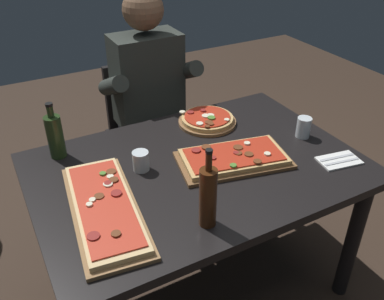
# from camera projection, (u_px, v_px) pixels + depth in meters

# --- Properties ---
(ground_plane) EXTENTS (6.40, 6.40, 0.00)m
(ground_plane) POSITION_uv_depth(u_px,v_px,m) (196.00, 281.00, 2.20)
(ground_plane) COLOR #38281E
(dining_table) EXTENTS (1.40, 0.96, 0.74)m
(dining_table) POSITION_uv_depth(u_px,v_px,m) (197.00, 183.00, 1.85)
(dining_table) COLOR black
(dining_table) RESTS_ON ground_plane
(pizza_rectangular_front) EXTENTS (0.53, 0.35, 0.05)m
(pizza_rectangular_front) POSITION_uv_depth(u_px,v_px,m) (233.00, 158.00, 1.82)
(pizza_rectangular_front) COLOR brown
(pizza_rectangular_front) RESTS_ON dining_table
(pizza_rectangular_left) EXTENTS (0.31, 0.64, 0.05)m
(pizza_rectangular_left) POSITION_uv_depth(u_px,v_px,m) (105.00, 207.00, 1.54)
(pizza_rectangular_left) COLOR olive
(pizza_rectangular_left) RESTS_ON dining_table
(pizza_round_far) EXTENTS (0.29, 0.29, 0.05)m
(pizza_round_far) POSITION_uv_depth(u_px,v_px,m) (207.00, 120.00, 2.11)
(pizza_round_far) COLOR brown
(pizza_round_far) RESTS_ON dining_table
(wine_bottle_dark) EXTENTS (0.07, 0.07, 0.26)m
(wine_bottle_dark) POSITION_uv_depth(u_px,v_px,m) (55.00, 136.00, 1.81)
(wine_bottle_dark) COLOR #233819
(wine_bottle_dark) RESTS_ON dining_table
(oil_bottle_amber) EXTENTS (0.06, 0.06, 0.31)m
(oil_bottle_amber) POSITION_uv_depth(u_px,v_px,m) (208.00, 196.00, 1.43)
(oil_bottle_amber) COLOR #47230F
(oil_bottle_amber) RESTS_ON dining_table
(tumbler_near_camera) EXTENTS (0.07, 0.07, 0.10)m
(tumbler_near_camera) POSITION_uv_depth(u_px,v_px,m) (304.00, 127.00, 1.99)
(tumbler_near_camera) COLOR silver
(tumbler_near_camera) RESTS_ON dining_table
(tumbler_far_side) EXTENTS (0.07, 0.07, 0.09)m
(tumbler_far_side) POSITION_uv_depth(u_px,v_px,m) (141.00, 161.00, 1.75)
(tumbler_far_side) COLOR silver
(tumbler_far_side) RESTS_ON dining_table
(napkin_cutlery_set) EXTENTS (0.20, 0.14, 0.01)m
(napkin_cutlery_set) POSITION_uv_depth(u_px,v_px,m) (339.00, 160.00, 1.83)
(napkin_cutlery_set) COLOR white
(napkin_cutlery_set) RESTS_ON dining_table
(diner_chair) EXTENTS (0.44, 0.44, 0.87)m
(diner_chair) POSITION_uv_depth(u_px,v_px,m) (146.00, 126.00, 2.62)
(diner_chair) COLOR black
(diner_chair) RESTS_ON ground_plane
(seated_diner) EXTENTS (0.53, 0.41, 1.33)m
(seated_diner) POSITION_uv_depth(u_px,v_px,m) (151.00, 96.00, 2.39)
(seated_diner) COLOR #23232D
(seated_diner) RESTS_ON ground_plane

